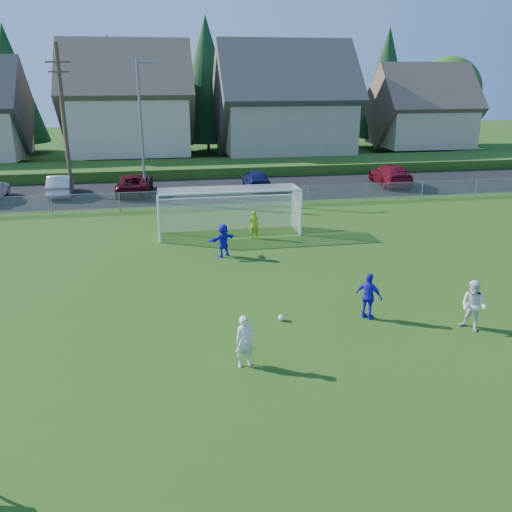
# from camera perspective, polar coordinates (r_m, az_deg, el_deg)

# --- Properties ---
(ground) EXTENTS (160.00, 160.00, 0.00)m
(ground) POSITION_cam_1_polar(r_m,az_deg,el_deg) (14.58, 5.83, -15.33)
(ground) COLOR #193D0C
(ground) RESTS_ON ground
(asphalt_lot) EXTENTS (60.00, 60.00, 0.00)m
(asphalt_lot) POSITION_cam_1_polar(r_m,az_deg,el_deg) (40.06, -5.02, 6.94)
(asphalt_lot) COLOR black
(asphalt_lot) RESTS_ON ground
(grass_embankment) EXTENTS (70.00, 6.00, 0.80)m
(grass_embankment) POSITION_cam_1_polar(r_m,az_deg,el_deg) (47.33, -5.92, 9.22)
(grass_embankment) COLOR #1E420F
(grass_embankment) RESTS_ON ground
(soccer_ball) EXTENTS (0.22, 0.22, 0.22)m
(soccer_ball) POSITION_cam_1_polar(r_m,az_deg,el_deg) (18.85, 2.68, -6.51)
(soccer_ball) COLOR white
(soccer_ball) RESTS_ON ground
(player_white_a) EXTENTS (0.63, 0.46, 1.57)m
(player_white_a) POSITION_cam_1_polar(r_m,az_deg,el_deg) (15.82, -1.18, -8.98)
(player_white_a) COLOR silver
(player_white_a) RESTS_ON ground
(player_white_b) EXTENTS (1.00, 1.06, 1.74)m
(player_white_b) POSITION_cam_1_polar(r_m,az_deg,el_deg) (19.27, 21.90, -4.88)
(player_white_b) COLOR silver
(player_white_b) RESTS_ON ground
(player_blue_a) EXTENTS (0.96, 0.98, 1.65)m
(player_blue_a) POSITION_cam_1_polar(r_m,az_deg,el_deg) (19.13, 11.78, -4.17)
(player_blue_a) COLOR #1E15CB
(player_blue_a) RESTS_ON ground
(player_blue_b) EXTENTS (1.48, 1.13, 1.56)m
(player_blue_b) POSITION_cam_1_polar(r_m,az_deg,el_deg) (25.14, -3.47, 1.67)
(player_blue_b) COLOR #1E15CB
(player_blue_b) RESTS_ON ground
(goalkeeper) EXTENTS (0.59, 0.44, 1.47)m
(goalkeeper) POSITION_cam_1_polar(r_m,az_deg,el_deg) (27.89, -0.22, 3.34)
(goalkeeper) COLOR #96C316
(goalkeeper) RESTS_ON ground
(car_b) EXTENTS (1.81, 4.43, 1.43)m
(car_b) POSITION_cam_1_polar(r_m,az_deg,el_deg) (40.33, -19.91, 7.01)
(car_b) COLOR #BDBDBD
(car_b) RESTS_ON ground
(car_c) EXTENTS (2.53, 5.20, 1.42)m
(car_c) POSITION_cam_1_polar(r_m,az_deg,el_deg) (39.48, -12.64, 7.43)
(car_c) COLOR #510913
(car_c) RESTS_ON ground
(car_e) EXTENTS (1.70, 4.14, 1.40)m
(car_e) POSITION_cam_1_polar(r_m,az_deg,el_deg) (40.62, -0.00, 8.18)
(car_e) COLOR #161A4D
(car_e) RESTS_ON ground
(car_g) EXTENTS (2.76, 5.66, 1.58)m
(car_g) POSITION_cam_1_polar(r_m,az_deg,el_deg) (42.88, 14.00, 8.31)
(car_g) COLOR maroon
(car_g) RESTS_ON ground
(soccer_goal) EXTENTS (7.42, 1.90, 2.50)m
(soccer_goal) POSITION_cam_1_polar(r_m,az_deg,el_deg) (28.59, -2.89, 5.53)
(soccer_goal) COLOR white
(soccer_goal) RESTS_ON ground
(chainlink_fence) EXTENTS (52.06, 0.06, 1.20)m
(chainlink_fence) POSITION_cam_1_polar(r_m,az_deg,el_deg) (34.57, -4.17, 6.13)
(chainlink_fence) COLOR gray
(chainlink_fence) RESTS_ON ground
(streetlight) EXTENTS (1.38, 0.18, 9.00)m
(streetlight) POSITION_cam_1_polar(r_m,az_deg,el_deg) (37.72, -11.93, 13.32)
(streetlight) COLOR slate
(streetlight) RESTS_ON ground
(utility_pole) EXTENTS (1.60, 0.26, 10.00)m
(utility_pole) POSITION_cam_1_polar(r_m,az_deg,el_deg) (39.13, -19.54, 13.30)
(utility_pole) COLOR #473321
(utility_pole) RESTS_ON ground
(houses_row) EXTENTS (53.90, 11.45, 13.27)m
(houses_row) POSITION_cam_1_polar(r_m,az_deg,el_deg) (54.31, -4.67, 17.82)
(houses_row) COLOR tan
(houses_row) RESTS_ON ground
(tree_row) EXTENTS (65.98, 12.36, 13.80)m
(tree_row) POSITION_cam_1_polar(r_m,az_deg,el_deg) (60.48, -6.21, 17.46)
(tree_row) COLOR #382616
(tree_row) RESTS_ON ground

